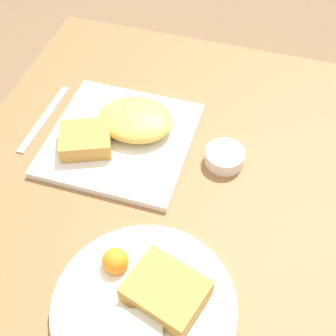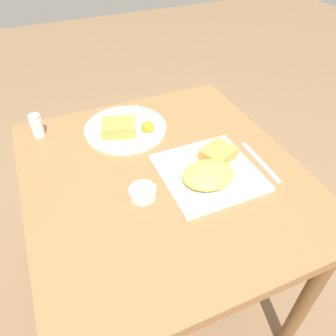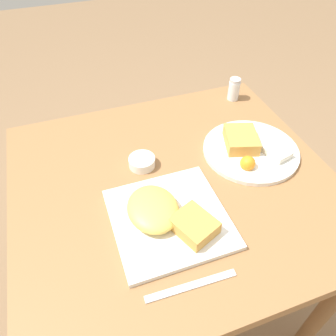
{
  "view_description": "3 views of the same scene",
  "coord_description": "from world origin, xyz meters",
  "px_view_note": "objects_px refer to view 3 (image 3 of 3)",
  "views": [
    {
      "loc": [
        -0.16,
        0.53,
        1.44
      ],
      "look_at": [
        0.0,
        -0.0,
        0.76
      ],
      "focal_mm": 50.0,
      "sensor_mm": 36.0,
      "label": 1
    },
    {
      "loc": [
        -0.28,
        -0.69,
        1.41
      ],
      "look_at": [
        0.01,
        -0.01,
        0.76
      ],
      "focal_mm": 35.0,
      "sensor_mm": 36.0,
      "label": 2
    },
    {
      "loc": [
        0.59,
        -0.23,
        1.4
      ],
      "look_at": [
        -0.01,
        -0.02,
        0.78
      ],
      "focal_mm": 35.0,
      "sensor_mm": 36.0,
      "label": 3
    }
  ],
  "objects_px": {
    "plate_oval_far": "(250,148)",
    "sauce_ramekin": "(142,162)",
    "plate_square_near": "(166,216)",
    "butter_knife": "(191,286)",
    "salt_shaker": "(234,90)"
  },
  "relations": [
    {
      "from": "butter_knife",
      "to": "plate_square_near",
      "type": "bearing_deg",
      "value": 89.74
    },
    {
      "from": "plate_square_near",
      "to": "butter_knife",
      "type": "relative_size",
      "value": 1.36
    },
    {
      "from": "plate_square_near",
      "to": "plate_oval_far",
      "type": "height_order",
      "value": "plate_square_near"
    },
    {
      "from": "salt_shaker",
      "to": "butter_knife",
      "type": "height_order",
      "value": "salt_shaker"
    },
    {
      "from": "sauce_ramekin",
      "to": "butter_knife",
      "type": "distance_m",
      "value": 0.39
    },
    {
      "from": "plate_oval_far",
      "to": "sauce_ramekin",
      "type": "relative_size",
      "value": 3.75
    },
    {
      "from": "salt_shaker",
      "to": "butter_knife",
      "type": "distance_m",
      "value": 0.76
    },
    {
      "from": "plate_square_near",
      "to": "plate_oval_far",
      "type": "xyz_separation_m",
      "value": [
        -0.16,
        0.33,
        -0.01
      ]
    },
    {
      "from": "sauce_ramekin",
      "to": "salt_shaker",
      "type": "bearing_deg",
      "value": 119.01
    },
    {
      "from": "plate_square_near",
      "to": "sauce_ramekin",
      "type": "height_order",
      "value": "plate_square_near"
    },
    {
      "from": "plate_square_near",
      "to": "plate_oval_far",
      "type": "bearing_deg",
      "value": 116.13
    },
    {
      "from": "sauce_ramekin",
      "to": "salt_shaker",
      "type": "distance_m",
      "value": 0.48
    },
    {
      "from": "butter_knife",
      "to": "plate_oval_far",
      "type": "bearing_deg",
      "value": 47.48
    },
    {
      "from": "sauce_ramekin",
      "to": "salt_shaker",
      "type": "height_order",
      "value": "salt_shaker"
    },
    {
      "from": "salt_shaker",
      "to": "butter_knife",
      "type": "xyz_separation_m",
      "value": [
        0.63,
        -0.43,
        -0.03
      ]
    }
  ]
}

